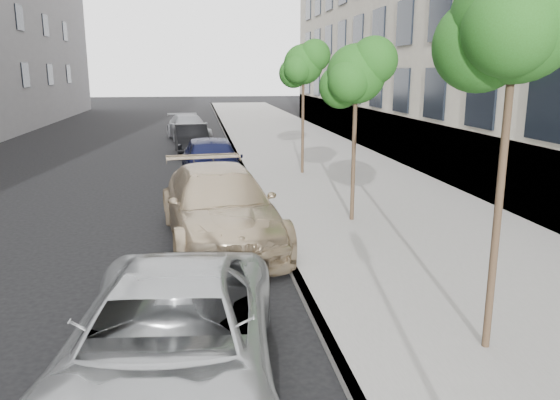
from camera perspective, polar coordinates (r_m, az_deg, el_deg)
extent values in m
cube|color=gray|center=(29.32, 0.93, 6.14)|extent=(6.40, 72.00, 0.14)
cube|color=#9E9B93|center=(28.97, -5.21, 6.00)|extent=(0.15, 72.00, 0.14)
cylinder|color=#38281C|center=(7.32, 22.22, 3.29)|extent=(0.10, 0.10, 4.90)
sphere|color=#214F14|center=(7.25, 23.48, 17.02)|extent=(1.52, 1.52, 1.52)
sphere|color=#214F14|center=(7.30, 20.13, 14.90)|extent=(1.14, 1.14, 1.14)
cylinder|color=#38281C|center=(13.31, 7.77, 6.81)|extent=(0.10, 0.10, 4.24)
sphere|color=#214F14|center=(13.22, 7.97, 12.93)|extent=(1.39, 1.39, 1.39)
sphere|color=#214F14|center=(13.14, 9.77, 14.17)|extent=(1.11, 1.11, 1.11)
sphere|color=#214F14|center=(13.39, 6.36, 11.69)|extent=(1.04, 1.04, 1.04)
cylinder|color=#38281C|center=(19.59, 2.41, 9.40)|extent=(0.10, 0.10, 4.52)
sphere|color=#214F14|center=(19.55, 2.45, 13.98)|extent=(1.38, 1.38, 1.38)
sphere|color=#214F14|center=(19.43, 3.63, 14.85)|extent=(1.11, 1.11, 1.11)
sphere|color=#214F14|center=(19.74, 1.42, 13.11)|extent=(1.04, 1.04, 1.04)
imported|color=#B5B9BA|center=(6.54, -11.44, -14.49)|extent=(2.88, 5.37, 1.44)
imported|color=#C1AC8A|center=(12.17, -6.34, -0.62)|extent=(2.93, 5.89, 1.65)
imported|color=#0F1335|center=(18.16, -7.17, 3.98)|extent=(2.14, 4.90, 1.65)
imported|color=black|center=(25.52, -9.22, 6.26)|extent=(1.74, 4.19, 1.35)
imported|color=gray|center=(30.56, -9.57, 7.45)|extent=(2.73, 5.11, 1.41)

